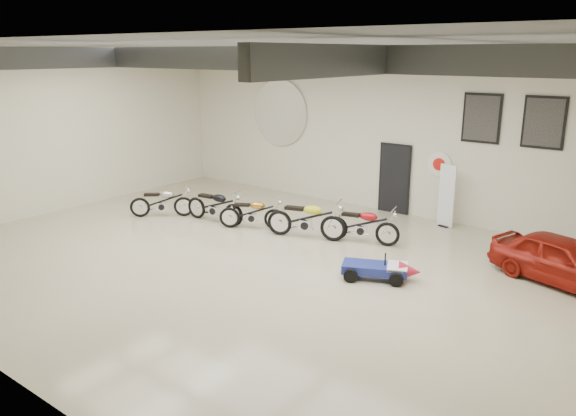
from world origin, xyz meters
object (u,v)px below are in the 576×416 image
Objects in this scene: motorcycle_gold at (252,212)px; vintage_car at (564,260)px; motorcycle_red at (362,224)px; go_kart at (382,266)px; banner_stand at (447,196)px; motorcycle_silver at (162,201)px; motorcycle_black at (215,205)px; motorcycle_yellow at (306,218)px.

vintage_car reaches higher than motorcycle_gold.
motorcycle_red is 1.14× the size of go_kart.
motorcycle_silver is (-7.22, -4.27, -0.43)m from banner_stand.
vintage_car reaches higher than motorcycle_black.
vintage_car reaches higher than motorcycle_red.
motorcycle_black is 1.02× the size of motorcycle_red.
motorcycle_yellow is 1.24× the size of go_kart.
banner_stand is at bearing -11.37° from motorcycle_silver.
motorcycle_yellow is at bearing -172.21° from motorcycle_red.
motorcycle_gold is at bearing 170.66° from motorcycle_yellow.
go_kart is at bearing -41.16° from motorcycle_yellow.
motorcycle_red is (4.37, 1.00, -0.01)m from motorcycle_black.
motorcycle_black is at bearing 157.50° from motorcycle_gold.
go_kart is at bearing -44.16° from motorcycle_silver.
vintage_car is at bearing -22.47° from banner_stand.
motorcycle_red reaches higher than motorcycle_silver.
motorcycle_black is at bearing -22.67° from motorcycle_silver.
motorcycle_gold is (-4.26, -3.51, -0.44)m from banner_stand.
vintage_car is (6.20, 0.86, -0.03)m from motorcycle_yellow.
motorcycle_silver is at bearing 179.94° from motorcycle_red.
vintage_car reaches higher than go_kart.
go_kart is at bearing -42.87° from motorcycle_gold.
go_kart is (2.99, -1.30, -0.24)m from motorcycle_yellow.
motorcycle_yellow is 6.26m from vintage_car.
banner_stand is 0.85× the size of motorcycle_yellow.
motorcycle_silver is 3.05m from motorcycle_gold.
go_kart is 0.56× the size of vintage_car.
motorcycle_silver is 0.87× the size of motorcycle_yellow.
motorcycle_gold is at bearing -179.80° from motorcycle_red.
banner_stand is 6.68m from motorcycle_black.
motorcycle_red is (3.08, 0.82, 0.03)m from motorcycle_gold.
motorcycle_black is 0.64× the size of vintage_car.
motorcycle_silver is 1.76m from motorcycle_black.
motorcycle_silver is 0.95× the size of motorcycle_red.
motorcycle_yellow reaches higher than motorcycle_silver.
motorcycle_yellow is 1.50m from motorcycle_red.
motorcycle_gold is 0.86× the size of motorcycle_yellow.
motorcycle_silver is at bearing -165.82° from motorcycle_black.
vintage_car is (4.81, 0.29, 0.02)m from motorcycle_red.
motorcycle_red reaches higher than go_kart.
motorcycle_yellow is (4.66, 1.01, 0.07)m from motorcycle_silver.
motorcycle_black is 3.02m from motorcycle_yellow.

